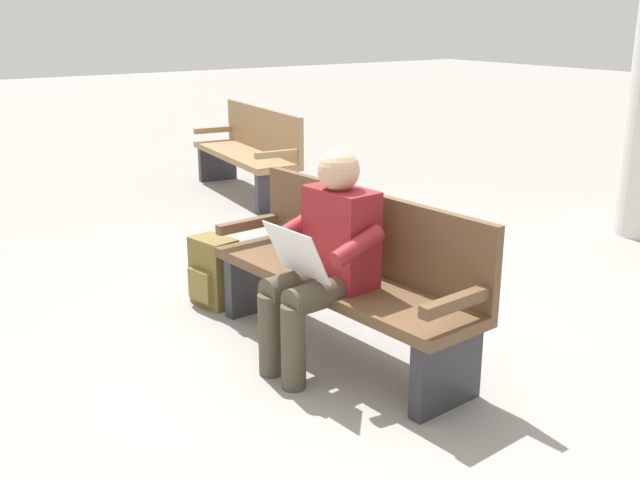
# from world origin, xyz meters

# --- Properties ---
(ground_plane) EXTENTS (40.00, 40.00, 0.00)m
(ground_plane) POSITION_xyz_m (0.00, 0.00, 0.00)
(ground_plane) COLOR gray
(bench_near) EXTENTS (1.84, 0.64, 0.90)m
(bench_near) POSITION_xyz_m (0.01, -0.07, 0.46)
(bench_near) COLOR brown
(bench_near) RESTS_ON ground
(person_seated) EXTENTS (0.60, 0.60, 1.18)m
(person_seated) POSITION_xyz_m (-0.09, 0.15, 0.63)
(person_seated) COLOR maroon
(person_seated) RESTS_ON ground
(backpack) EXTENTS (0.33, 0.28, 0.45)m
(backpack) POSITION_xyz_m (1.05, 0.25, 0.22)
(backpack) COLOR brown
(backpack) RESTS_ON ground
(bench_far) EXTENTS (1.84, 0.67, 0.90)m
(bench_far) POSITION_xyz_m (3.66, -1.49, 0.46)
(bench_far) COLOR #9E7A51
(bench_far) RESTS_ON ground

